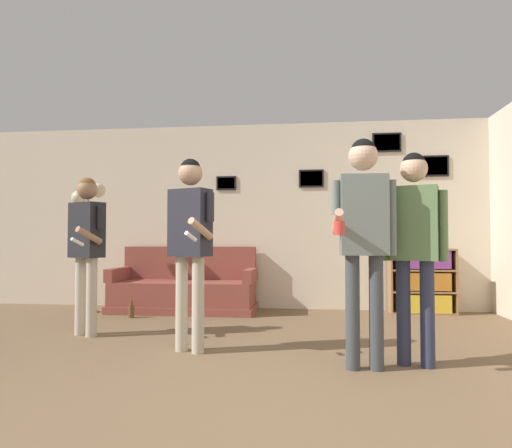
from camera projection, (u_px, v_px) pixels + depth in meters
name	position (u px, v px, depth m)	size (l,w,h in m)	color
ground_plane	(192.00, 425.00, 2.46)	(20.00, 20.00, 0.00)	brown
wall_back	(267.00, 215.00, 6.70)	(8.62, 0.08, 2.70)	beige
couch	(185.00, 290.00, 6.39)	(2.00, 0.80, 0.90)	brown
bookshelf	(422.00, 281.00, 6.20)	(0.87, 0.30, 0.88)	olive
floor_lamp	(88.00, 212.00, 6.30)	(0.48, 0.28, 1.78)	#ADA89E
person_player_foreground_left	(86.00, 238.00, 4.78)	(0.46, 0.58, 1.65)	#B7AD99
person_player_foreground_center	(190.00, 232.00, 4.09)	(0.47, 0.57, 1.73)	#B7AD99
person_watcher_holding_cup	(364.00, 225.00, 3.54)	(0.50, 0.45, 1.79)	#3D4247
person_spectator_near_bookshelf	(414.00, 234.00, 3.64)	(0.48, 0.30, 1.70)	#2D334C
bottle_on_floor	(131.00, 311.00, 5.83)	(0.07, 0.07, 0.23)	brown
drinking_cup	(416.00, 244.00, 6.22)	(0.08, 0.08, 0.12)	white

